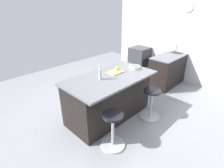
% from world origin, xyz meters
% --- Properties ---
extents(ground_plane, '(7.78, 7.78, 0.00)m').
position_xyz_m(ground_plane, '(0.00, 0.00, 0.00)').
color(ground_plane, gray).
extents(interior_partition_left, '(0.15, 4.81, 2.97)m').
position_xyz_m(interior_partition_left, '(-2.99, 0.00, 1.48)').
color(interior_partition_left, silver).
rests_on(interior_partition_left, ground_plane).
extents(sink_cabinet, '(1.81, 0.60, 1.18)m').
position_xyz_m(sink_cabinet, '(-2.65, -0.04, 0.46)').
color(sink_cabinet, black).
rests_on(sink_cabinet, ground_plane).
extents(oven_range, '(0.60, 0.61, 0.87)m').
position_xyz_m(oven_range, '(-2.64, -1.29, 0.44)').
color(oven_range, '#38383D').
rests_on(oven_range, ground_plane).
extents(kitchen_island, '(1.88, 1.03, 0.96)m').
position_xyz_m(kitchen_island, '(0.04, -0.13, 0.48)').
color(kitchen_island, black).
rests_on(kitchen_island, ground_plane).
extents(stool_by_window, '(0.44, 0.44, 0.67)m').
position_xyz_m(stool_by_window, '(-0.55, 0.56, 0.32)').
color(stool_by_window, '#B7B7BC').
rests_on(stool_by_window, ground_plane).
extents(stool_middle, '(0.44, 0.44, 0.67)m').
position_xyz_m(stool_middle, '(0.63, 0.56, 0.32)').
color(stool_middle, '#B7B7BC').
rests_on(stool_middle, ground_plane).
extents(cutting_board, '(0.36, 0.24, 0.02)m').
position_xyz_m(cutting_board, '(-0.21, -0.17, 0.97)').
color(cutting_board, tan).
rests_on(cutting_board, kitchen_island).
extents(apple_yellow, '(0.09, 0.09, 0.09)m').
position_xyz_m(apple_yellow, '(-0.30, -0.21, 1.02)').
color(apple_yellow, gold).
rests_on(apple_yellow, cutting_board).
extents(water_bottle, '(0.06, 0.06, 0.31)m').
position_xyz_m(water_bottle, '(0.27, -0.13, 1.08)').
color(water_bottle, silver).
rests_on(water_bottle, kitchen_island).
extents(fruit_bowl, '(0.24, 0.24, 0.07)m').
position_xyz_m(fruit_bowl, '(-0.67, -0.02, 1.00)').
color(fruit_bowl, silver).
rests_on(fruit_bowl, kitchen_island).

